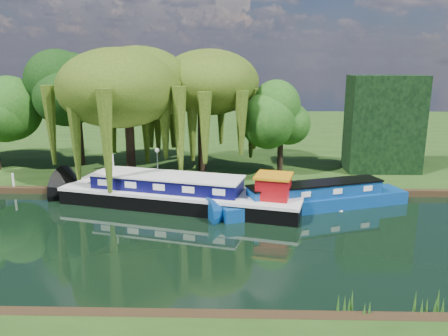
{
  "coord_description": "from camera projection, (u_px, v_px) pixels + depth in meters",
  "views": [
    {
      "loc": [
        6.58,
        -22.61,
        9.53
      ],
      "look_at": [
        5.86,
        4.93,
        2.8
      ],
      "focal_mm": 35.0,
      "sensor_mm": 36.0,
      "label": 1
    }
  ],
  "objects": [
    {
      "name": "ground",
      "position": [
        117.0,
        237.0,
        24.38
      ],
      "size": [
        120.0,
        120.0,
        0.0
      ],
      "primitive_type": "plane",
      "color": "black"
    },
    {
      "name": "far_bank",
      "position": [
        185.0,
        134.0,
        57.35
      ],
      "size": [
        120.0,
        52.0,
        0.45
      ],
      "primitive_type": "cube",
      "color": "#1A370F",
      "rests_on": "ground"
    },
    {
      "name": "dutch_barge",
      "position": [
        182.0,
        194.0,
        29.34
      ],
      "size": [
        16.83,
        7.68,
        3.47
      ],
      "rotation": [
        0.0,
        0.0,
        -0.25
      ],
      "color": "black",
      "rests_on": "ground"
    },
    {
      "name": "narrowboat",
      "position": [
        315.0,
        198.0,
        28.99
      ],
      "size": [
        13.14,
        6.32,
        1.92
      ],
      "rotation": [
        0.0,
        0.0,
        0.33
      ],
      "color": "navy",
      "rests_on": "ground"
    },
    {
      "name": "white_cruiser",
      "position": [
        335.0,
        208.0,
        29.21
      ],
      "size": [
        2.29,
        2.08,
        1.04
      ],
      "primitive_type": "imported",
      "rotation": [
        0.0,
        0.0,
        1.79
      ],
      "color": "silver",
      "rests_on": "ground"
    },
    {
      "name": "willow_left",
      "position": [
        127.0,
        89.0,
        33.01
      ],
      "size": [
        8.13,
        8.13,
        9.75
      ],
      "color": "black",
      "rests_on": "far_bank"
    },
    {
      "name": "willow_right",
      "position": [
        201.0,
        91.0,
        35.7
      ],
      "size": [
        7.56,
        7.56,
        9.21
      ],
      "color": "black",
      "rests_on": "far_bank"
    },
    {
      "name": "tree_far_mid",
      "position": [
        76.0,
        94.0,
        38.04
      ],
      "size": [
        5.64,
        5.64,
        9.23
      ],
      "color": "black",
      "rests_on": "far_bank"
    },
    {
      "name": "tree_far_right",
      "position": [
        281.0,
        119.0,
        35.35
      ],
      "size": [
        4.02,
        4.02,
        6.59
      ],
      "color": "black",
      "rests_on": "far_bank"
    },
    {
      "name": "conifer_hedge",
      "position": [
        384.0,
        124.0,
        36.44
      ],
      "size": [
        6.0,
        3.0,
        8.0
      ],
      "primitive_type": "cube",
      "color": "black",
      "rests_on": "far_bank"
    },
    {
      "name": "lamppost",
      "position": [
        157.0,
        155.0,
        33.99
      ],
      "size": [
        0.36,
        0.36,
        2.56
      ],
      "color": "silver",
      "rests_on": "far_bank"
    },
    {
      "name": "mooring_posts",
      "position": [
        140.0,
        181.0,
        32.33
      ],
      "size": [
        19.16,
        0.16,
        1.0
      ],
      "color": "silver",
      "rests_on": "far_bank"
    },
    {
      "name": "reeds_near",
      "position": [
        242.0,
        302.0,
        16.72
      ],
      "size": [
        33.7,
        1.5,
        1.1
      ],
      "color": "#1D4C14",
      "rests_on": "ground"
    }
  ]
}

